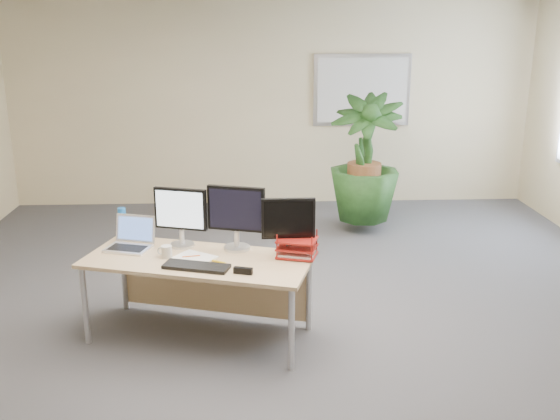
{
  "coord_description": "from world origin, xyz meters",
  "views": [
    {
      "loc": [
        -0.3,
        -4.41,
        2.41
      ],
      "look_at": [
        -0.07,
        0.35,
        0.98
      ],
      "focal_mm": 40.0,
      "sensor_mm": 36.0,
      "label": 1
    }
  ],
  "objects_px": {
    "floor_plant": "(364,170)",
    "laptop": "(131,240)",
    "monitor_left": "(181,213)",
    "desk": "(203,270)",
    "monitor_right": "(236,214)"
  },
  "relations": [
    {
      "from": "desk",
      "to": "monitor_right",
      "type": "height_order",
      "value": "monitor_right"
    },
    {
      "from": "monitor_left",
      "to": "desk",
      "type": "bearing_deg",
      "value": -47.63
    },
    {
      "from": "desk",
      "to": "monitor_left",
      "type": "height_order",
      "value": "monitor_left"
    },
    {
      "from": "monitor_left",
      "to": "floor_plant",
      "type": "bearing_deg",
      "value": 50.4
    },
    {
      "from": "floor_plant",
      "to": "laptop",
      "type": "xyz_separation_m",
      "value": [
        -2.31,
        -2.3,
        -0.02
      ]
    },
    {
      "from": "monitor_right",
      "to": "laptop",
      "type": "bearing_deg",
      "value": 174.4
    },
    {
      "from": "desk",
      "to": "monitor_left",
      "type": "distance_m",
      "value": 0.49
    },
    {
      "from": "desk",
      "to": "monitor_right",
      "type": "relative_size",
      "value": 3.62
    },
    {
      "from": "monitor_right",
      "to": "laptop",
      "type": "height_order",
      "value": "monitor_right"
    },
    {
      "from": "floor_plant",
      "to": "monitor_right",
      "type": "bearing_deg",
      "value": -121.33
    },
    {
      "from": "monitor_left",
      "to": "laptop",
      "type": "relative_size",
      "value": 1.18
    },
    {
      "from": "monitor_right",
      "to": "desk",
      "type": "bearing_deg",
      "value": -159.72
    },
    {
      "from": "floor_plant",
      "to": "monitor_right",
      "type": "distance_m",
      "value": 2.8
    },
    {
      "from": "floor_plant",
      "to": "laptop",
      "type": "height_order",
      "value": "floor_plant"
    },
    {
      "from": "desk",
      "to": "monitor_left",
      "type": "relative_size",
      "value": 3.87
    }
  ]
}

